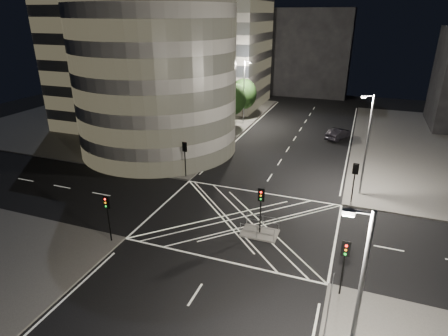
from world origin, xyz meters
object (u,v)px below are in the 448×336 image
at_px(street_lamp_left_far, 244,90).
at_px(sedan, 338,134).
at_px(traffic_signal_fl, 185,153).
at_px(traffic_signal_nl, 107,210).
at_px(traffic_signal_nr, 345,258).
at_px(traffic_signal_island, 261,203).
at_px(street_lamp_right_far, 366,143).
at_px(central_island, 260,233).
at_px(street_lamp_left_near, 198,117).
at_px(street_lamp_right_near, 356,307).
at_px(traffic_signal_fr, 355,176).

bearing_deg(street_lamp_left_far, sedan, -11.10).
distance_m(traffic_signal_fl, sedan, 25.07).
relative_size(traffic_signal_nl, traffic_signal_nr, 1.00).
relative_size(traffic_signal_island, street_lamp_left_far, 0.40).
bearing_deg(sedan, street_lamp_right_far, 124.71).
xyz_separation_m(traffic_signal_nr, street_lamp_right_far, (0.64, 15.80, 2.63)).
xyz_separation_m(central_island, street_lamp_left_near, (-11.44, 13.50, 5.47)).
relative_size(traffic_signal_nr, street_lamp_left_near, 0.40).
relative_size(traffic_signal_nl, street_lamp_right_near, 0.40).
bearing_deg(street_lamp_left_near, traffic_signal_nl, -88.06).
bearing_deg(traffic_signal_island, traffic_signal_nl, -153.86).
distance_m(central_island, traffic_signal_island, 2.84).
height_order(street_lamp_right_near, sedan, street_lamp_right_near).
bearing_deg(street_lamp_left_near, central_island, -49.73).
bearing_deg(traffic_signal_fr, street_lamp_right_near, -88.25).
xyz_separation_m(traffic_signal_fl, traffic_signal_island, (10.80, -8.30, 0.00)).
height_order(traffic_signal_fl, traffic_signal_nl, same).
xyz_separation_m(traffic_signal_island, street_lamp_right_near, (7.44, -12.50, 2.63)).
bearing_deg(street_lamp_right_far, traffic_signal_fl, -173.12).
xyz_separation_m(central_island, traffic_signal_nr, (6.80, -5.30, 2.84)).
bearing_deg(sedan, traffic_signal_fl, 77.55).
height_order(central_island, traffic_signal_fl, traffic_signal_fl).
relative_size(traffic_signal_fl, traffic_signal_nl, 1.00).
height_order(street_lamp_right_far, sedan, street_lamp_right_far).
bearing_deg(street_lamp_left_far, street_lamp_right_far, -48.06).
bearing_deg(traffic_signal_nr, traffic_signal_fr, 90.00).
bearing_deg(street_lamp_left_far, street_lamp_left_near, -90.00).
xyz_separation_m(traffic_signal_fr, street_lamp_right_far, (0.64, 2.20, 2.63)).
height_order(traffic_signal_island, street_lamp_left_near, street_lamp_left_near).
xyz_separation_m(traffic_signal_fl, traffic_signal_nr, (17.60, -13.60, 0.00)).
height_order(traffic_signal_fl, street_lamp_right_far, street_lamp_right_far).
height_order(traffic_signal_nr, street_lamp_right_near, street_lamp_right_near).
distance_m(traffic_signal_nl, street_lamp_left_far, 36.90).
relative_size(traffic_signal_fl, sedan, 0.82).
height_order(traffic_signal_nr, traffic_signal_island, same).
relative_size(traffic_signal_nl, street_lamp_right_far, 0.40).
bearing_deg(street_lamp_left_near, street_lamp_left_far, 90.00).
height_order(traffic_signal_fl, sedan, traffic_signal_fl).
relative_size(traffic_signal_fl, street_lamp_left_far, 0.40).
bearing_deg(traffic_signal_nl, traffic_signal_fr, 37.69).
bearing_deg(street_lamp_right_near, traffic_signal_nr, 95.04).
bearing_deg(traffic_signal_fr, traffic_signal_fl, 180.00).
xyz_separation_m(traffic_signal_fl, traffic_signal_nl, (0.00, -13.60, 0.00)).
bearing_deg(traffic_signal_fl, central_island, -37.54).
bearing_deg(street_lamp_right_far, street_lamp_right_near, -90.00).
xyz_separation_m(central_island, street_lamp_left_far, (-11.44, 31.50, 5.47)).
distance_m(traffic_signal_nr, sedan, 33.98).
distance_m(traffic_signal_nl, street_lamp_right_near, 19.78).
xyz_separation_m(traffic_signal_island, sedan, (3.91, 28.49, -2.11)).
bearing_deg(traffic_signal_fr, traffic_signal_nl, -142.31).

